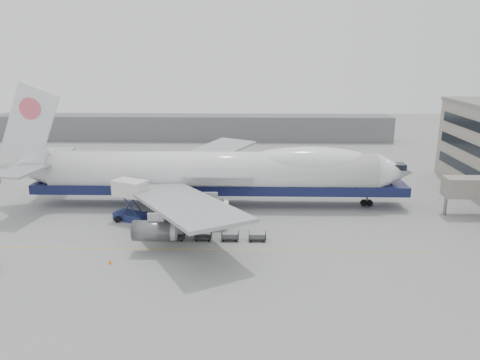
{
  "coord_description": "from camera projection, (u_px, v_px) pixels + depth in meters",
  "views": [
    {
      "loc": [
        6.27,
        -60.79,
        24.35
      ],
      "look_at": [
        4.53,
        6.0,
        5.92
      ],
      "focal_mm": 35.0,
      "sensor_mm": 36.0,
      "label": 1
    }
  ],
  "objects": [
    {
      "name": "hangar",
      "position": [
        194.0,
        128.0,
        131.99
      ],
      "size": [
        110.0,
        8.0,
        7.0
      ],
      "primitive_type": "cube",
      "color": "slate",
      "rests_on": "ground"
    },
    {
      "name": "dolly_4",
      "position": [
        257.0,
        237.0,
        62.1
      ],
      "size": [
        2.3,
        1.35,
        1.3
      ],
      "color": "#2D2D30",
      "rests_on": "ground"
    },
    {
      "name": "traffic_cone",
      "position": [
        110.0,
        262.0,
        55.38
      ],
      "size": [
        0.43,
        0.43,
        0.63
      ],
      "rotation": [
        0.0,
        0.0,
        0.02
      ],
      "color": "orange",
      "rests_on": "ground"
    },
    {
      "name": "dolly_0",
      "position": [
        149.0,
        236.0,
        62.46
      ],
      "size": [
        2.3,
        1.35,
        1.3
      ],
      "color": "#2D2D30",
      "rests_on": "ground"
    },
    {
      "name": "ground",
      "position": [
        206.0,
        232.0,
        65.22
      ],
      "size": [
        260.0,
        260.0,
        0.0
      ],
      "primitive_type": "plane",
      "color": "gray",
      "rests_on": "ground"
    },
    {
      "name": "dolly_3",
      "position": [
        230.0,
        237.0,
        62.19
      ],
      "size": [
        2.3,
        1.35,
        1.3
      ],
      "color": "#2D2D30",
      "rests_on": "ground"
    },
    {
      "name": "dolly_1",
      "position": [
        176.0,
        236.0,
        62.37
      ],
      "size": [
        2.3,
        1.35,
        1.3
      ],
      "color": "#2D2D30",
      "rests_on": "ground"
    },
    {
      "name": "catering_truck",
      "position": [
        131.0,
        198.0,
        68.95
      ],
      "size": [
        5.8,
        5.02,
        6.15
      ],
      "rotation": [
        0.0,
        0.0,
        -0.43
      ],
      "color": "navy",
      "rests_on": "ground"
    },
    {
      "name": "airliner",
      "position": [
        217.0,
        172.0,
        75.27
      ],
      "size": [
        67.0,
        55.3,
        19.98
      ],
      "color": "white",
      "rests_on": "ground"
    },
    {
      "name": "apron_line",
      "position": [
        202.0,
        250.0,
        59.43
      ],
      "size": [
        60.0,
        0.15,
        0.01
      ],
      "primitive_type": "cube",
      "color": "gold",
      "rests_on": "ground"
    },
    {
      "name": "dolly_2",
      "position": [
        203.0,
        236.0,
        62.28
      ],
      "size": [
        2.3,
        1.35,
        1.3
      ],
      "color": "#2D2D30",
      "rests_on": "ground"
    }
  ]
}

